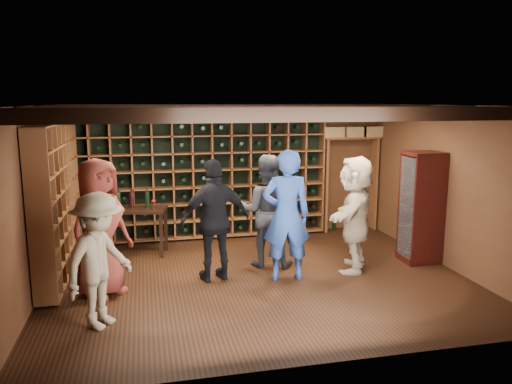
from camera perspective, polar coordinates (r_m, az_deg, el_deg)
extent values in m
plane|color=black|center=(7.43, 0.25, -9.81)|extent=(6.00, 6.00, 0.00)
plane|color=#55311D|center=(9.52, -3.14, 2.44)|extent=(6.00, 0.00, 6.00)
plane|color=#55311D|center=(4.76, 7.08, -5.77)|extent=(6.00, 0.00, 6.00)
plane|color=#55311D|center=(7.07, -24.19, -1.27)|extent=(0.00, 5.00, 5.00)
plane|color=#55311D|center=(8.29, 20.90, 0.58)|extent=(0.00, 5.00, 5.00)
plane|color=black|center=(6.97, 0.26, 9.85)|extent=(6.00, 6.00, 0.00)
cube|color=black|center=(5.43, 4.12, 8.82)|extent=(5.90, 0.18, 0.16)
cube|color=black|center=(6.49, 1.27, 9.10)|extent=(5.90, 0.18, 0.16)
cube|color=black|center=(7.56, -0.78, 9.29)|extent=(5.90, 0.18, 0.16)
cube|color=black|center=(8.64, -2.31, 9.43)|extent=(5.90, 0.18, 0.16)
cylinder|color=black|center=(6.80, -9.75, 8.76)|extent=(0.10, 0.10, 0.10)
cylinder|color=black|center=(7.43, 1.84, 9.04)|extent=(0.10, 0.10, 0.10)
cylinder|color=black|center=(7.14, 11.96, 8.76)|extent=(0.10, 0.10, 0.10)
cylinder|color=black|center=(8.11, -3.07, 9.14)|extent=(0.10, 0.10, 0.10)
cube|color=brown|center=(9.29, -6.15, 1.58)|extent=(4.65, 0.30, 2.20)
cube|color=black|center=(9.29, -6.15, 1.58)|extent=(4.56, 0.02, 2.16)
cube|color=brown|center=(7.85, -21.77, -0.75)|extent=(0.30, 2.65, 2.20)
cube|color=black|center=(7.85, -21.77, -0.75)|extent=(0.29, 0.02, 2.16)
cube|color=brown|center=(9.97, 10.82, 6.10)|extent=(1.15, 0.32, 0.04)
cube|color=brown|center=(10.29, 13.30, 0.98)|extent=(0.05, 0.28, 1.85)
cube|color=brown|center=(9.88, 7.87, 0.78)|extent=(0.05, 0.28, 1.85)
cube|color=#AA8055|center=(9.80, 8.68, 6.80)|extent=(0.40, 0.30, 0.20)
cube|color=#AA8055|center=(9.98, 11.11, 6.79)|extent=(0.40, 0.30, 0.20)
cube|color=#AA8055|center=(10.12, 12.93, 6.77)|extent=(0.40, 0.30, 0.20)
cube|color=black|center=(8.58, 18.06, -7.18)|extent=(0.55, 0.50, 0.10)
cube|color=black|center=(8.37, 18.39, -1.62)|extent=(0.55, 0.50, 1.70)
cube|color=white|center=(8.24, 16.84, -1.72)|extent=(0.01, 0.46, 1.60)
cube|color=black|center=(8.37, 18.39, -1.62)|extent=(0.50, 0.44, 0.02)
sphere|color=#59260C|center=(8.34, 18.31, -0.95)|extent=(0.18, 0.18, 0.18)
imported|color=navy|center=(7.16, 3.49, -2.68)|extent=(0.74, 0.52, 1.90)
imported|color=black|center=(7.76, 1.18, -2.17)|extent=(1.01, 0.89, 1.76)
imported|color=maroon|center=(6.86, -17.42, -3.96)|extent=(1.05, 1.05, 1.85)
imported|color=black|center=(7.15, -4.67, -3.27)|extent=(1.10, 0.63, 1.76)
imported|color=gray|center=(5.97, -17.52, -7.48)|extent=(1.07, 1.16, 1.57)
imported|color=tan|center=(7.71, 11.24, -2.44)|extent=(1.29, 1.66, 1.76)
cube|color=black|center=(8.58, -13.75, -2.00)|extent=(1.13, 0.73, 0.04)
cube|color=black|center=(8.59, -17.10, -4.84)|extent=(0.06, 0.06, 0.75)
cube|color=black|center=(8.37, -10.76, -4.96)|extent=(0.06, 0.06, 0.75)
cube|color=black|center=(9.00, -16.31, -4.12)|extent=(0.06, 0.06, 0.75)
cube|color=black|center=(8.78, -10.26, -4.21)|extent=(0.06, 0.06, 0.75)
cylinder|color=black|center=(8.65, -15.42, -0.88)|extent=(0.07, 0.07, 0.28)
cylinder|color=black|center=(8.60, -14.01, -0.88)|extent=(0.07, 0.07, 0.28)
cylinder|color=black|center=(8.54, -12.31, -0.88)|extent=(0.07, 0.07, 0.28)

